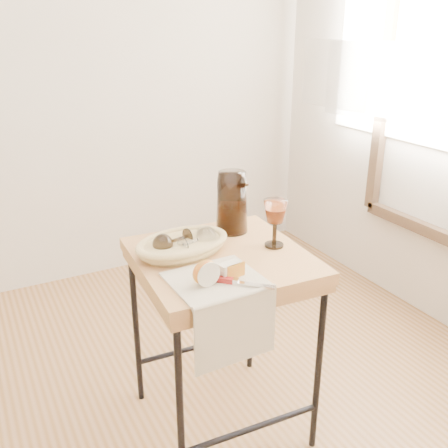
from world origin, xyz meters
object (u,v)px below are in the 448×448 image
tea_towel (216,280)px  bread_basket (183,246)px  goblet_lying_a (174,241)px  apple_half (205,272)px  pitcher (232,202)px  side_table (221,343)px  table_knife (238,282)px  goblet_lying_b (196,240)px  wine_goblet (275,223)px

tea_towel → bread_basket: bearing=91.0°
goblet_lying_a → apple_half: (-0.01, -0.26, -0.00)m
goblet_lying_a → apple_half: 0.26m
goblet_lying_a → pitcher: pitcher is taller
side_table → tea_towel: 0.42m
side_table → pitcher: (0.13, 0.17, 0.48)m
tea_towel → table_knife: 0.08m
tea_towel → goblet_lying_a: bearing=97.1°
bread_basket → table_knife: (0.05, -0.29, -0.01)m
apple_half → side_table: bearing=42.4°
tea_towel → pitcher: pitcher is taller
tea_towel → goblet_lying_a: (-0.03, 0.25, 0.04)m
side_table → goblet_lying_a: size_ratio=6.29×
side_table → table_knife: bearing=-104.9°
goblet_lying_a → goblet_lying_b: size_ratio=0.99×
goblet_lying_a → table_knife: size_ratio=0.57×
pitcher → wine_goblet: bearing=-52.0°
tea_towel → side_table: bearing=56.0°
wine_goblet → table_knife: 0.33m
bread_basket → table_knife: bearing=-87.7°
tea_towel → bread_basket: (-0.01, 0.23, 0.02)m
wine_goblet → goblet_lying_b: bearing=162.8°
tea_towel → goblet_lying_b: (0.04, 0.22, 0.05)m
goblet_lying_b → table_knife: 0.28m
goblet_lying_b → table_knife: goblet_lying_b is taller
goblet_lying_a → tea_towel: bearing=85.2°
goblet_lying_b → table_knife: bearing=-103.7°
tea_towel → goblet_lying_b: bearing=79.5°
bread_basket → goblet_lying_b: (0.04, -0.02, 0.02)m
side_table → apple_half: (-0.15, -0.17, 0.41)m
bread_basket → apple_half: 0.25m
wine_goblet → table_knife: size_ratio=0.86×
table_knife → goblet_lying_b: bearing=135.9°
bread_basket → apple_half: (-0.03, -0.24, 0.02)m
tea_towel → wine_goblet: 0.34m
tea_towel → bread_basket: size_ratio=0.91×
pitcher → apple_half: pitcher is taller
bread_basket → pitcher: bearing=13.1°
goblet_lying_a → wine_goblet: bearing=148.6°
goblet_lying_a → bread_basket: bearing=140.6°
goblet_lying_a → wine_goblet: wine_goblet is taller
bread_basket → apple_half: apple_half is taller
pitcher → goblet_lying_b: bearing=-130.8°
wine_goblet → apple_half: size_ratio=2.07×
bread_basket → pitcher: (0.25, 0.10, 0.09)m
pitcher → wine_goblet: size_ratio=1.57×
goblet_lying_b → pitcher: bearing=13.6°
pitcher → bread_basket: bearing=-138.9°
goblet_lying_b → table_knife: size_ratio=0.57×
bread_basket → table_knife: bread_basket is taller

